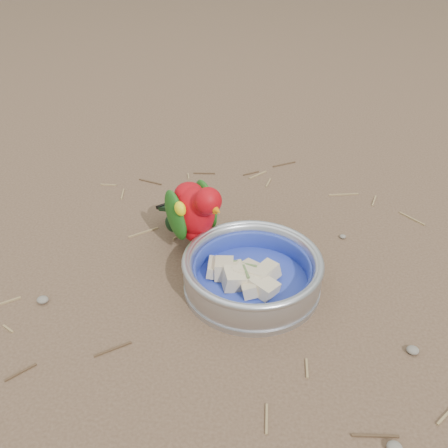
# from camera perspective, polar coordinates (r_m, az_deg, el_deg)

# --- Properties ---
(ground) EXTENTS (60.00, 60.00, 0.00)m
(ground) POSITION_cam_1_polar(r_m,az_deg,el_deg) (0.87, 3.10, -5.90)
(ground) COLOR brown
(food_bowl) EXTENTS (0.23, 0.23, 0.02)m
(food_bowl) POSITION_cam_1_polar(r_m,az_deg,el_deg) (0.84, 3.19, -6.83)
(food_bowl) COLOR #B2B2BA
(food_bowl) RESTS_ON ground
(bowl_wall) EXTENTS (0.23, 0.23, 0.04)m
(bowl_wall) POSITION_cam_1_polar(r_m,az_deg,el_deg) (0.82, 3.26, -5.25)
(bowl_wall) COLOR #B2B2BA
(bowl_wall) RESTS_ON food_bowl
(fruit_wedges) EXTENTS (0.14, 0.14, 0.03)m
(fruit_wedges) POSITION_cam_1_polar(r_m,az_deg,el_deg) (0.83, 3.24, -5.62)
(fruit_wedges) COLOR beige
(fruit_wedges) RESTS_ON food_bowl
(lory_parrot) EXTENTS (0.19, 0.19, 0.15)m
(lory_parrot) POSITION_cam_1_polar(r_m,az_deg,el_deg) (0.89, -3.36, 0.79)
(lory_parrot) COLOR #A8060D
(lory_parrot) RESTS_ON ground
(ground_debris) EXTENTS (0.90, 0.80, 0.01)m
(ground_debris) POSITION_cam_1_polar(r_m,az_deg,el_deg) (0.91, 1.44, -3.66)
(ground_debris) COLOR olive
(ground_debris) RESTS_ON ground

